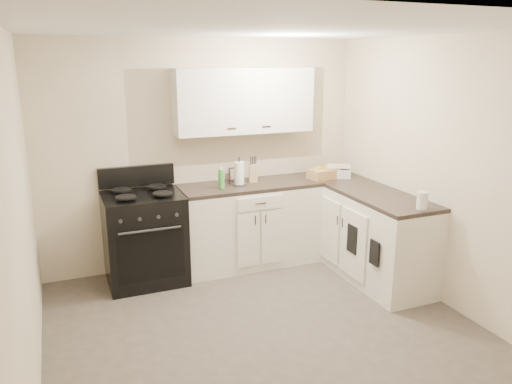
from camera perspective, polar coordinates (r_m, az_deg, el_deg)
name	(u,v)px	position (r m, az deg, el deg)	size (l,w,h in m)	color
floor	(268,334)	(4.45, 1.36, -15.87)	(3.60, 3.60, 0.00)	#473F38
ceiling	(270,28)	(3.83, 1.60, 18.21)	(3.60, 3.60, 0.00)	white
wall_back	(204,154)	(5.61, -5.95, 4.30)	(3.60, 3.60, 0.00)	beige
wall_right	(447,174)	(4.95, 20.95, 1.92)	(3.60, 3.60, 0.00)	beige
wall_left	(20,220)	(3.66, -25.36, -2.95)	(3.60, 3.60, 0.00)	beige
wall_front	(422,286)	(2.52, 18.42, -10.15)	(3.60, 3.60, 0.00)	beige
base_cabinets_back	(250,226)	(5.68, -0.74, -3.86)	(1.55, 0.60, 0.90)	silver
base_cabinets_right	(362,231)	(5.61, 12.04, -4.42)	(0.60, 1.90, 0.90)	silver
countertop_back	(249,186)	(5.54, -0.76, 0.75)	(1.55, 0.60, 0.04)	black
countertop_right	(365,190)	(5.48, 12.31, 0.23)	(0.60, 1.90, 0.04)	black
upper_cabinets	(244,101)	(5.53, -1.37, 10.39)	(1.55, 0.30, 0.70)	silver
stove	(145,239)	(5.35, -12.60, -5.30)	(0.80, 0.68, 0.96)	black
knife_block	(253,173)	(5.60, -0.32, 2.17)	(0.09, 0.08, 0.20)	tan
paper_towel	(239,173)	(5.47, -1.93, 2.15)	(0.11, 0.11, 0.26)	white
soap_bottle	(221,179)	(5.33, -3.98, 1.49)	(0.07, 0.07, 0.21)	green
picture_frame	(234,174)	(5.69, -2.55, 2.09)	(0.12, 0.02, 0.15)	black
wicker_basket	(323,174)	(5.83, 7.69, 2.08)	(0.33, 0.22, 0.11)	tan
countertop_grill	(338,173)	(5.94, 9.30, 2.20)	(0.27, 0.25, 0.10)	silver
glass_jar	(422,201)	(4.83, 18.47, -0.94)	(0.10, 0.10, 0.17)	silver
oven_mitt_near	(374,253)	(4.90, 13.38, -6.80)	(0.02, 0.14, 0.24)	black
oven_mitt_far	(352,239)	(5.19, 10.96, -5.30)	(0.02, 0.17, 0.29)	black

